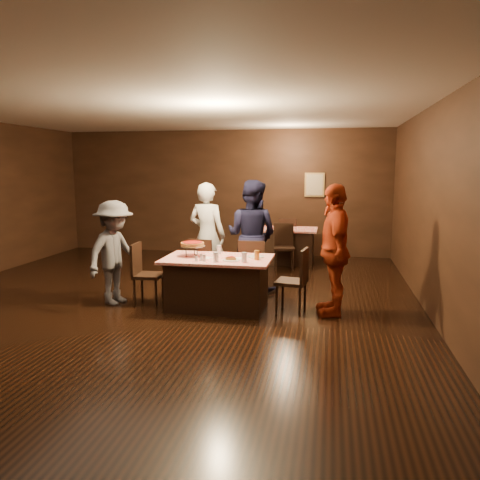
% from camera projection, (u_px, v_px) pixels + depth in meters
% --- Properties ---
extents(room, '(10.00, 10.04, 3.02)m').
position_uv_depth(room, '(144.00, 165.00, 6.52)').
color(room, black).
rests_on(room, ground).
extents(main_table, '(1.60, 1.00, 0.77)m').
position_uv_depth(main_table, '(218.00, 283.00, 7.01)').
color(main_table, red).
rests_on(main_table, ground).
extents(back_table, '(1.30, 0.90, 0.77)m').
position_uv_depth(back_table, '(287.00, 246.00, 10.37)').
color(back_table, red).
rests_on(back_table, ground).
extents(chair_far_left, '(0.49, 0.49, 0.95)m').
position_uv_depth(chair_far_left, '(205.00, 266.00, 7.80)').
color(chair_far_left, black).
rests_on(chair_far_left, ground).
extents(chair_far_right, '(0.45, 0.45, 0.95)m').
position_uv_depth(chair_far_right, '(252.00, 268.00, 7.65)').
color(chair_far_right, black).
rests_on(chair_far_right, ground).
extents(chair_end_left, '(0.44, 0.44, 0.95)m').
position_uv_depth(chair_end_left, '(148.00, 274.00, 7.20)').
color(chair_end_left, black).
rests_on(chair_end_left, ground).
extents(chair_end_right, '(0.48, 0.48, 0.95)m').
position_uv_depth(chair_end_right, '(291.00, 280.00, 6.79)').
color(chair_end_right, black).
rests_on(chair_end_right, ground).
extents(chair_back_near, '(0.49, 0.49, 0.95)m').
position_uv_depth(chair_back_near, '(284.00, 247.00, 9.67)').
color(chair_back_near, black).
rests_on(chair_back_near, ground).
extents(chair_back_far, '(0.48, 0.48, 0.95)m').
position_uv_depth(chair_back_far, '(289.00, 238.00, 10.94)').
color(chair_back_far, black).
rests_on(chair_back_far, ground).
extents(diner_white_jacket, '(0.75, 0.58, 1.85)m').
position_uv_depth(diner_white_jacket, '(207.00, 236.00, 8.14)').
color(diner_white_jacket, beige).
rests_on(diner_white_jacket, ground).
extents(diner_navy_hoodie, '(1.08, 0.94, 1.90)m').
position_uv_depth(diner_navy_hoodie, '(252.00, 236.00, 7.98)').
color(diner_navy_hoodie, black).
rests_on(diner_navy_hoodie, ground).
extents(diner_grey_knit, '(0.89, 1.17, 1.60)m').
position_uv_depth(diner_grey_knit, '(115.00, 253.00, 7.19)').
color(diner_grey_knit, '#545358').
rests_on(diner_grey_knit, ground).
extents(diner_red_shirt, '(0.59, 1.15, 1.88)m').
position_uv_depth(diner_red_shirt, '(334.00, 250.00, 6.64)').
color(diner_red_shirt, '#A12D10').
rests_on(diner_red_shirt, ground).
extents(pizza_stand, '(0.38, 0.38, 0.22)m').
position_uv_depth(pizza_stand, '(192.00, 244.00, 7.05)').
color(pizza_stand, black).
rests_on(pizza_stand, main_table).
extents(plate_with_slice, '(0.25, 0.25, 0.06)m').
position_uv_depth(plate_with_slice, '(231.00, 259.00, 6.73)').
color(plate_with_slice, white).
rests_on(plate_with_slice, main_table).
extents(plate_empty, '(0.25, 0.25, 0.01)m').
position_uv_depth(plate_empty, '(256.00, 257.00, 6.99)').
color(plate_empty, white).
rests_on(plate_empty, main_table).
extents(glass_front_left, '(0.08, 0.08, 0.14)m').
position_uv_depth(glass_front_left, '(216.00, 257.00, 6.64)').
color(glass_front_left, silver).
rests_on(glass_front_left, main_table).
extents(glass_front_right, '(0.08, 0.08, 0.14)m').
position_uv_depth(glass_front_right, '(244.00, 257.00, 6.61)').
color(glass_front_right, silver).
rests_on(glass_front_right, main_table).
extents(glass_amber, '(0.08, 0.08, 0.14)m').
position_uv_depth(glass_amber, '(257.00, 255.00, 6.78)').
color(glass_amber, '#BF7F26').
rests_on(glass_amber, main_table).
extents(glass_back, '(0.08, 0.08, 0.14)m').
position_uv_depth(glass_back, '(219.00, 250.00, 7.24)').
color(glass_back, silver).
rests_on(glass_back, main_table).
extents(condiments, '(0.17, 0.10, 0.09)m').
position_uv_depth(condiments, '(201.00, 258.00, 6.70)').
color(condiments, silver).
rests_on(condiments, main_table).
extents(napkin_center, '(0.19, 0.19, 0.01)m').
position_uv_depth(napkin_center, '(237.00, 258.00, 6.90)').
color(napkin_center, white).
rests_on(napkin_center, main_table).
extents(napkin_left, '(0.21, 0.21, 0.01)m').
position_uv_depth(napkin_left, '(207.00, 258.00, 6.93)').
color(napkin_left, white).
rests_on(napkin_left, main_table).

